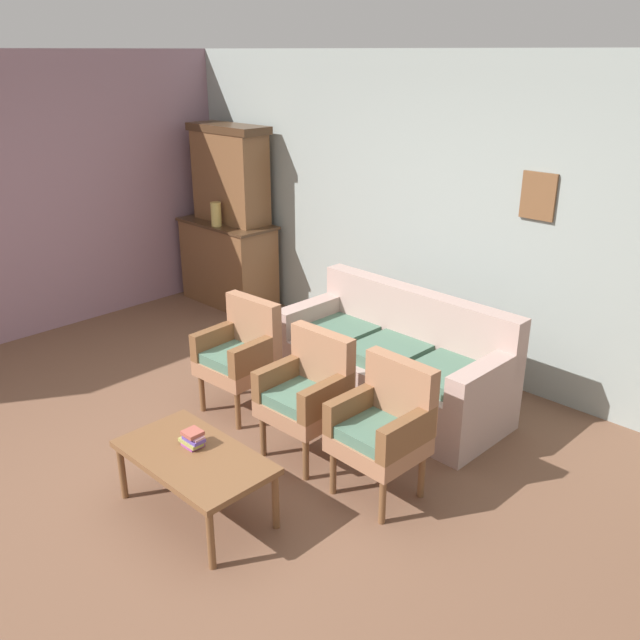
{
  "coord_description": "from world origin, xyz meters",
  "views": [
    {
      "loc": [
        3.28,
        -2.25,
        2.68
      ],
      "look_at": [
        0.09,
        1.03,
        0.85
      ],
      "focal_mm": 37.92,
      "sensor_mm": 36.0,
      "label": 1
    }
  ],
  "objects": [
    {
      "name": "vase_on_cabinet",
      "position": [
        -2.46,
        2.07,
        1.06
      ],
      "size": [
        0.11,
        0.11,
        0.26
      ],
      "primitive_type": "cylinder",
      "color": "tan",
      "rests_on": "side_cabinet"
    },
    {
      "name": "cabinet_upper_hutch",
      "position": [
        -2.53,
        2.33,
        1.45
      ],
      "size": [
        0.99,
        0.38,
        1.03
      ],
      "color": "brown",
      "rests_on": "side_cabinet"
    },
    {
      "name": "wall_back_with_decor",
      "position": [
        0.0,
        2.63,
        1.35
      ],
      "size": [
        6.4,
        0.09,
        2.7
      ],
      "color": "#939E99",
      "rests_on": "ground"
    },
    {
      "name": "armchair_near_couch_end",
      "position": [
        -0.51,
        0.75,
        0.5
      ],
      "size": [
        0.54,
        0.51,
        0.9
      ],
      "color": "#9E6B4C",
      "rests_on": "ground"
    },
    {
      "name": "floral_couch",
      "position": [
        0.28,
        1.68,
        0.33
      ],
      "size": [
        1.92,
        0.84,
        0.9
      ],
      "color": "tan",
      "rests_on": "ground"
    },
    {
      "name": "ground_plane",
      "position": [
        0.0,
        0.0,
        0.0
      ],
      "size": [
        7.68,
        7.68,
        0.0
      ],
      "primitive_type": "plane",
      "color": "brown"
    },
    {
      "name": "armchair_by_doorway",
      "position": [
        0.33,
        0.66,
        0.5
      ],
      "size": [
        0.53,
        0.5,
        0.9
      ],
      "color": "#9E6B4C",
      "rests_on": "ground"
    },
    {
      "name": "book_stack_on_table",
      "position": [
        0.23,
        -0.24,
        0.47
      ],
      "size": [
        0.16,
        0.11,
        0.1
      ],
      "color": "#9D4795",
      "rests_on": "coffee_table"
    },
    {
      "name": "armchair_row_middle",
      "position": [
        1.0,
        0.67,
        0.5
      ],
      "size": [
        0.53,
        0.51,
        0.9
      ],
      "color": "#9E6B4C",
      "rests_on": "ground"
    },
    {
      "name": "side_cabinet",
      "position": [
        -2.53,
        2.25,
        0.47
      ],
      "size": [
        1.16,
        0.55,
        0.93
      ],
      "color": "brown",
      "rests_on": "ground"
    },
    {
      "name": "coffee_table",
      "position": [
        0.31,
        -0.29,
        0.38
      ],
      "size": [
        1.0,
        0.56,
        0.42
      ],
      "color": "brown",
      "rests_on": "ground"
    }
  ]
}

